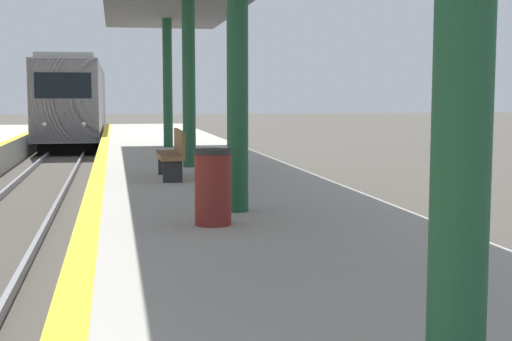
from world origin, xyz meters
The scene contains 3 objects.
train centered at (0.00, 39.29, 2.17)m, with size 2.79×21.36×4.26m.
trash_bin centered at (3.15, 7.41, 1.36)m, with size 0.46×0.46×0.92m.
bench centered at (3.08, 12.47, 1.39)m, with size 0.44×1.71×0.92m.
Camera 1 is at (1.99, -1.06, 2.45)m, focal length 50.00 mm.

